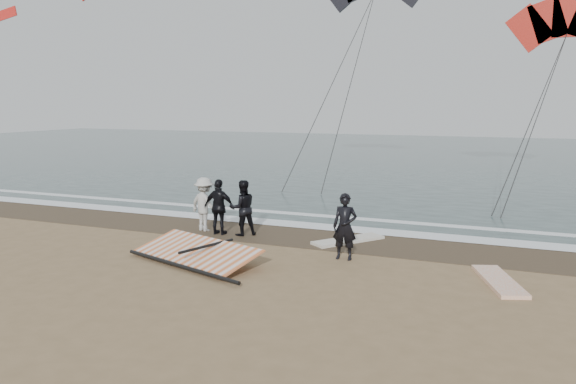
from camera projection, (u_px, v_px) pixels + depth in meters
name	position (u px, v px, depth m)	size (l,w,h in m)	color
ground	(280.00, 284.00, 12.64)	(120.00, 120.00, 0.00)	#8C704C
sea	(448.00, 156.00, 42.83)	(120.00, 54.00, 0.02)	#233838
wet_sand	(338.00, 239.00, 16.76)	(120.00, 2.80, 0.01)	#4C3D2B
foam_near	(351.00, 229.00, 18.04)	(120.00, 0.90, 0.01)	white
foam_far	(364.00, 219.00, 19.59)	(120.00, 0.45, 0.01)	white
man_main	(345.00, 227.00, 14.53)	(0.64, 0.42, 1.74)	black
board_white	(499.00, 281.00, 12.72)	(0.63, 2.24, 0.09)	white
board_cream	(348.00, 240.00, 16.47)	(0.61, 2.27, 0.09)	beige
trio_cluster	(220.00, 206.00, 17.46)	(2.55, 1.09, 1.73)	black
sail_rig	(197.00, 253.00, 14.52)	(3.93, 2.74, 0.49)	black
kite_red	(567.00, 27.00, 28.18)	(6.43, 5.94, 14.05)	red
distant_kites	(46.00, 1.00, 50.17)	(15.49, 2.12, 3.09)	red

